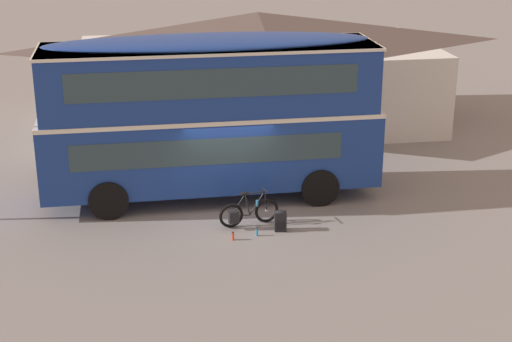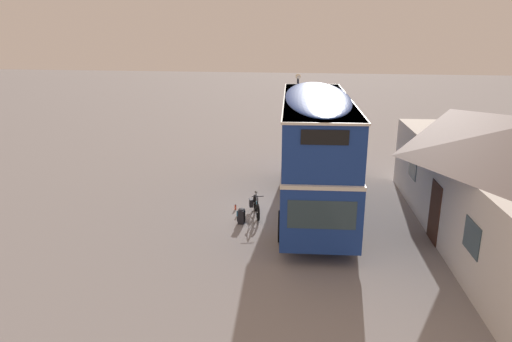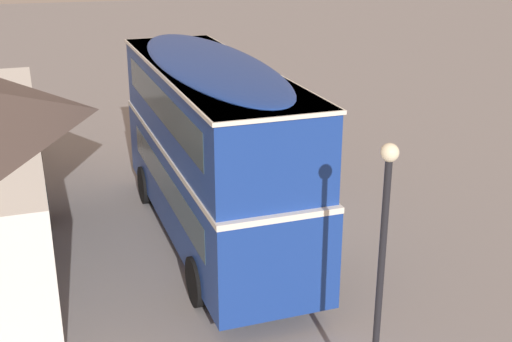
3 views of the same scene
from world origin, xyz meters
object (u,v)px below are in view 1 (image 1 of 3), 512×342
water_bottle_blue_sports (257,232)px  water_bottle_red_squeeze (233,236)px  backpack_on_ground (280,220)px  touring_bicycle (247,213)px  double_decker_bus (211,111)px

water_bottle_blue_sports → water_bottle_red_squeeze: (-0.65, -0.19, 0.00)m
backpack_on_ground → water_bottle_red_squeeze: (-1.31, -0.46, -0.20)m
backpack_on_ground → water_bottle_red_squeeze: bearing=-160.7°
touring_bicycle → backpack_on_ground: 0.96m
double_decker_bus → backpack_on_ground: bearing=-57.6°
double_decker_bus → backpack_on_ground: size_ratio=16.66×
water_bottle_blue_sports → water_bottle_red_squeeze: bearing=-163.7°
touring_bicycle → water_bottle_red_squeeze: (-0.46, -0.89, -0.27)m
touring_bicycle → water_bottle_blue_sports: 0.78m
touring_bicycle → water_bottle_blue_sports: size_ratio=7.69×
double_decker_bus → backpack_on_ground: 3.93m
water_bottle_red_squeeze → double_decker_bus: bearing=96.9°
double_decker_bus → touring_bicycle: 3.29m
backpack_on_ground → water_bottle_blue_sports: size_ratio=2.71×
double_decker_bus → touring_bicycle: (0.84, -2.23, -2.27)m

